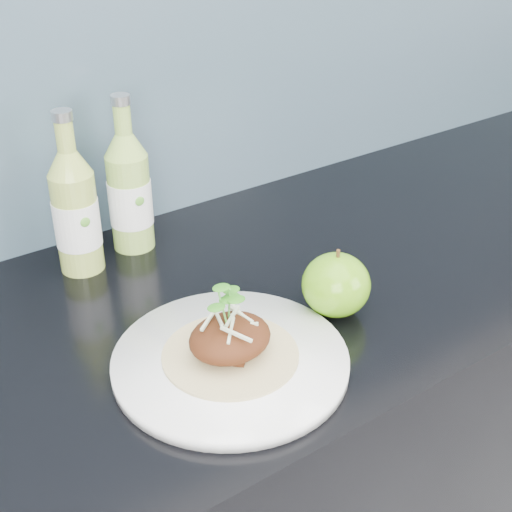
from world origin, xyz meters
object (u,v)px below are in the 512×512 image
object	(u,v)px
dinner_plate	(231,361)
cider_bottle_right	(130,192)
green_apple	(336,285)
cider_bottle_left	(76,212)

from	to	relation	value
dinner_plate	cider_bottle_right	distance (m)	0.35
dinner_plate	cider_bottle_right	world-z (taller)	cider_bottle_right
green_apple	cider_bottle_left	size ratio (longest dim) A/B	0.43
dinner_plate	cider_bottle_left	xyz separation A→B (m)	(-0.05, 0.32, 0.08)
dinner_plate	cider_bottle_right	xyz separation A→B (m)	(0.04, 0.34, 0.08)
cider_bottle_right	green_apple	bearing A→B (deg)	-52.62
dinner_plate	cider_bottle_right	size ratio (longest dim) A/B	1.50
cider_bottle_left	cider_bottle_right	xyz separation A→B (m)	(0.09, 0.02, 0.00)
dinner_plate	cider_bottle_left	distance (m)	0.34
dinner_plate	cider_bottle_right	bearing A→B (deg)	83.02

